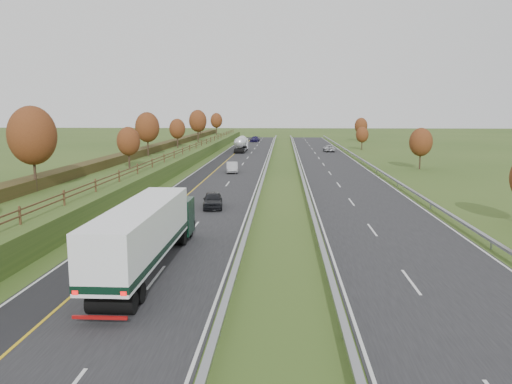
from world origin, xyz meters
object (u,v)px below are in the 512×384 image
at_px(car_oncoming, 329,148).
at_px(car_silver_mid, 232,167).
at_px(road_tanker, 241,144).
at_px(car_dark_near, 213,200).
at_px(car_small_far, 255,139).
at_px(box_lorry, 147,232).

bearing_deg(car_oncoming, car_silver_mid, 63.85).
height_order(road_tanker, car_silver_mid, road_tanker).
distance_m(car_dark_near, car_silver_mid, 27.84).
bearing_deg(car_dark_near, car_oncoming, 69.25).
distance_m(car_dark_near, car_oncoming, 69.75).
distance_m(car_small_far, car_oncoming, 39.87).
distance_m(box_lorry, car_small_far, 121.79).
height_order(car_dark_near, car_small_far, car_small_far).
height_order(road_tanker, car_small_far, road_tanker).
distance_m(road_tanker, car_oncoming, 20.00).
bearing_deg(car_small_far, car_oncoming, -54.83).
distance_m(road_tanker, car_dark_near, 66.40).
relative_size(car_dark_near, car_oncoming, 0.87).
bearing_deg(car_silver_mid, car_oncoming, 58.97).
bearing_deg(box_lorry, road_tanker, 91.19).
relative_size(box_lorry, road_tanker, 1.45).
distance_m(box_lorry, car_silver_mid, 46.89).
xyz_separation_m(car_dark_near, car_oncoming, (17.06, 67.63, -0.05)).
relative_size(box_lorry, car_small_far, 2.96).
distance_m(box_lorry, car_dark_near, 19.14).
relative_size(car_small_far, car_oncoming, 1.07).
bearing_deg(car_silver_mid, road_tanker, 86.15).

